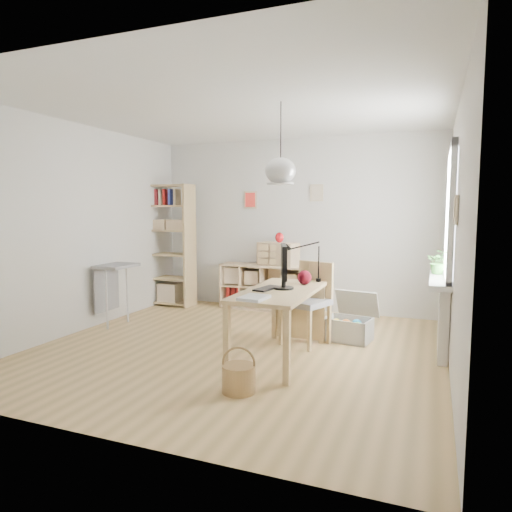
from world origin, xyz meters
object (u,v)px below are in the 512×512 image
(tall_bookshelf, at_px, (169,240))
(monitor, at_px, (284,264))
(chair, at_px, (309,298))
(drawer_chest, at_px, (278,254))
(cube_shelf, at_px, (263,290))
(desk, at_px, (280,298))
(storage_chest, at_px, (350,324))

(tall_bookshelf, relative_size, monitor, 3.78)
(chair, distance_m, drawer_chest, 1.82)
(chair, xyz_separation_m, drawer_chest, (-0.90, 1.54, 0.34))
(drawer_chest, bearing_deg, cube_shelf, -174.64)
(desk, distance_m, drawer_chest, 2.33)
(storage_chest, bearing_deg, desk, -111.15)
(cube_shelf, height_order, chair, chair)
(chair, relative_size, storage_chest, 1.40)
(cube_shelf, distance_m, tall_bookshelf, 1.77)
(desk, bearing_deg, drawer_chest, 109.08)
(desk, xyz_separation_m, monitor, (0.02, 0.06, 0.36))
(cube_shelf, relative_size, drawer_chest, 2.23)
(tall_bookshelf, relative_size, drawer_chest, 3.19)
(tall_bookshelf, bearing_deg, storage_chest, -16.91)
(cube_shelf, xyz_separation_m, storage_chest, (1.61, -1.25, -0.11))
(cube_shelf, bearing_deg, tall_bookshelf, -169.81)
(desk, distance_m, tall_bookshelf, 3.27)
(tall_bookshelf, distance_m, storage_chest, 3.43)
(cube_shelf, bearing_deg, drawer_chest, -8.83)
(desk, bearing_deg, storage_chest, 59.32)
(cube_shelf, height_order, drawer_chest, drawer_chest)
(monitor, bearing_deg, desk, -131.20)
(desk, xyz_separation_m, drawer_chest, (-0.76, 2.19, 0.24))
(tall_bookshelf, xyz_separation_m, storage_chest, (3.17, -0.96, -0.90))
(cube_shelf, height_order, monitor, monitor)
(desk, xyz_separation_m, chair, (0.14, 0.65, -0.10))
(cube_shelf, xyz_separation_m, monitor, (1.05, -2.17, 0.72))
(desk, height_order, cube_shelf, desk)
(cube_shelf, bearing_deg, monitor, -64.29)
(storage_chest, bearing_deg, drawer_chest, 147.64)
(desk, relative_size, drawer_chest, 2.39)
(tall_bookshelf, relative_size, storage_chest, 2.87)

